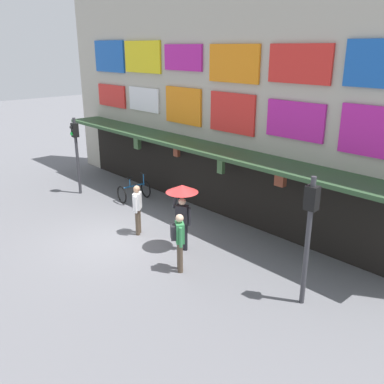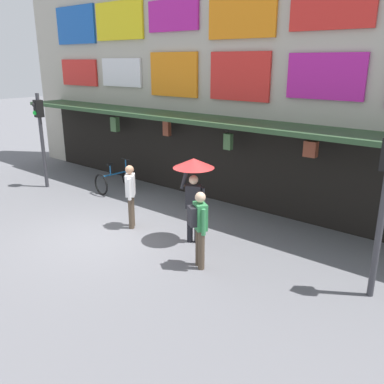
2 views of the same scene
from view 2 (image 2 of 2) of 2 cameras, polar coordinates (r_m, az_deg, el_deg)
name	(u,v)px [view 2 (image 2 of 2)]	position (r m, az deg, el deg)	size (l,w,h in m)	color
ground_plane	(107,235)	(10.65, -11.73, -5.84)	(80.00, 80.00, 0.00)	slate
shopfront	(217,69)	(13.09, 3.48, 16.72)	(18.00, 2.60, 8.00)	#B2AD9E
traffic_light_near	(40,126)	(14.74, -20.38, 8.66)	(0.31, 0.34, 3.20)	#38383D
bicycle_parked	(115,180)	(13.94, -10.64, 1.63)	(0.82, 1.22, 1.05)	black
pedestrian_in_red	(199,224)	(8.48, 0.98, -4.51)	(0.48, 0.47, 1.68)	brown
pedestrian_with_umbrella	(194,177)	(9.47, 0.23, 2.13)	(0.96, 0.96, 2.08)	black
pedestrian_in_blue	(131,193)	(10.69, -8.54, -0.13)	(0.40, 0.42, 1.68)	brown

